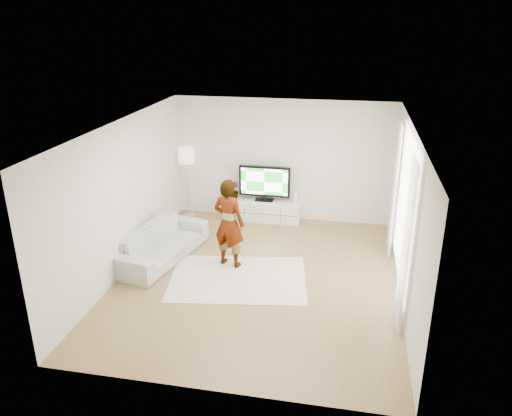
% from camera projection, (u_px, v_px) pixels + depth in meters
% --- Properties ---
extents(floor, '(6.00, 6.00, 0.00)m').
position_uv_depth(floor, '(258.00, 278.00, 9.14)').
color(floor, '#AB864D').
rests_on(floor, ground).
extents(ceiling, '(6.00, 6.00, 0.00)m').
position_uv_depth(ceiling, '(258.00, 127.00, 8.13)').
color(ceiling, white).
rests_on(ceiling, wall_back).
extents(wall_left, '(0.02, 6.00, 2.80)m').
position_uv_depth(wall_left, '(123.00, 197.00, 9.08)').
color(wall_left, silver).
rests_on(wall_left, floor).
extents(wall_right, '(0.02, 6.00, 2.80)m').
position_uv_depth(wall_right, '(407.00, 217.00, 8.19)').
color(wall_right, silver).
rests_on(wall_right, floor).
extents(wall_back, '(5.00, 0.02, 2.80)m').
position_uv_depth(wall_back, '(283.00, 161.00, 11.38)').
color(wall_back, silver).
rests_on(wall_back, floor).
extents(wall_front, '(5.00, 0.02, 2.80)m').
position_uv_depth(wall_front, '(210.00, 296.00, 5.89)').
color(wall_front, silver).
rests_on(wall_front, floor).
extents(window, '(0.01, 2.60, 2.50)m').
position_uv_depth(window, '(405.00, 208.00, 8.45)').
color(window, white).
rests_on(window, wall_right).
extents(curtain_near, '(0.04, 0.70, 2.60)m').
position_uv_depth(curtain_near, '(406.00, 245.00, 7.31)').
color(curtain_near, white).
rests_on(curtain_near, floor).
extents(curtain_far, '(0.04, 0.70, 2.60)m').
position_uv_depth(curtain_far, '(394.00, 189.00, 9.69)').
color(curtain_far, white).
rests_on(curtain_far, floor).
extents(media_console, '(1.69, 0.48, 0.48)m').
position_uv_depth(media_console, '(264.00, 210.00, 11.65)').
color(media_console, white).
rests_on(media_console, floor).
extents(television, '(1.18, 0.23, 0.82)m').
position_uv_depth(television, '(264.00, 182.00, 11.43)').
color(television, black).
rests_on(television, media_console).
extents(game_console, '(0.06, 0.17, 0.23)m').
position_uv_depth(game_console, '(296.00, 198.00, 11.39)').
color(game_console, white).
rests_on(game_console, media_console).
extents(potted_plant, '(0.25, 0.25, 0.41)m').
position_uv_depth(potted_plant, '(234.00, 191.00, 11.62)').
color(potted_plant, '#3F7238').
rests_on(potted_plant, media_console).
extents(rug, '(2.69, 2.11, 0.01)m').
position_uv_depth(rug, '(238.00, 278.00, 9.11)').
color(rug, silver).
rests_on(rug, floor).
extents(player, '(0.72, 0.57, 1.72)m').
position_uv_depth(player, '(229.00, 223.00, 9.32)').
color(player, '#334772').
rests_on(player, rug).
extents(sofa, '(1.33, 2.40, 0.66)m').
position_uv_depth(sofa, '(161.00, 243.00, 9.76)').
color(sofa, '#B0B0AB').
rests_on(sofa, floor).
extents(floor_lamp, '(0.37, 0.37, 1.67)m').
position_uv_depth(floor_lamp, '(186.00, 158.00, 11.49)').
color(floor_lamp, silver).
rests_on(floor_lamp, floor).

